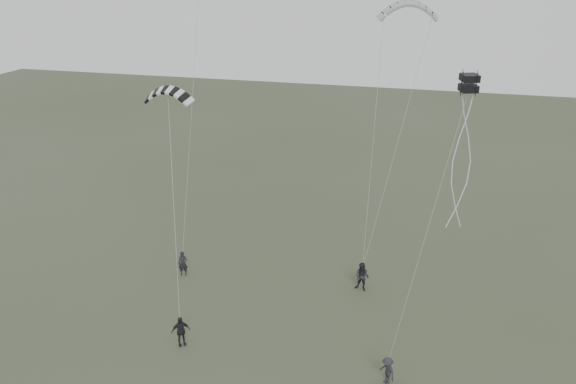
% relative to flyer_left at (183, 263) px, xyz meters
% --- Properties ---
extents(ground, '(140.00, 140.00, 0.00)m').
position_rel_flyer_left_xyz_m(ground, '(6.42, -6.01, -0.84)').
color(ground, '#383F2A').
rests_on(ground, ground).
extents(flyer_left, '(0.71, 0.57, 1.69)m').
position_rel_flyer_left_xyz_m(flyer_left, '(0.00, 0.00, 0.00)').
color(flyer_left, black).
rests_on(flyer_left, ground).
extents(flyer_right, '(1.05, 0.89, 1.88)m').
position_rel_flyer_left_xyz_m(flyer_right, '(11.58, 1.17, 0.09)').
color(flyer_right, black).
rests_on(flyer_right, ground).
extents(flyer_center, '(1.06, 0.95, 1.73)m').
position_rel_flyer_left_xyz_m(flyer_center, '(2.99, -6.78, 0.02)').
color(flyer_center, black).
rests_on(flyer_center, ground).
extents(flyer_far, '(1.08, 1.08, 1.50)m').
position_rel_flyer_left_xyz_m(flyer_far, '(13.93, -6.99, -0.10)').
color(flyer_far, '#232328').
rests_on(flyer_far, ground).
extents(kite_pale_large, '(4.05, 2.05, 1.78)m').
position_rel_flyer_left_xyz_m(kite_pale_large, '(12.68, 9.22, 15.81)').
color(kite_pale_large, '#949699').
rests_on(kite_pale_large, flyer_right).
extents(kite_striped, '(2.84, 1.18, 1.30)m').
position_rel_flyer_left_xyz_m(kite_striped, '(0.64, -1.44, 11.74)').
color(kite_striped, black).
rests_on(kite_striped, flyer_center).
extents(kite_box, '(0.90, 0.91, 0.77)m').
position_rel_flyer_left_xyz_m(kite_box, '(16.23, -4.37, 13.48)').
color(kite_box, black).
rests_on(kite_box, flyer_far).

